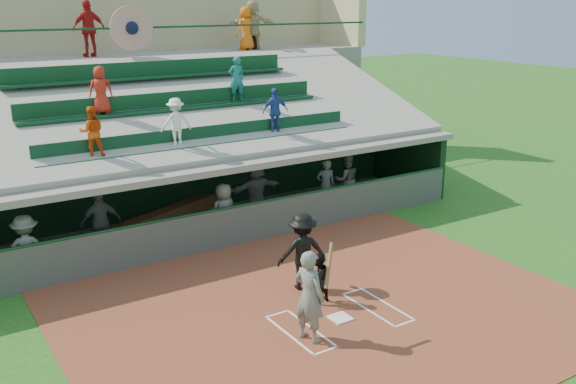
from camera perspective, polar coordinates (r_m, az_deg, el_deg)
ground at (r=13.98m, az=4.66°, el=-11.22°), size 100.00×100.00×0.00m
dirt_slab at (r=14.33m, az=3.44°, el=-10.40°), size 11.00×9.00×0.02m
home_plate at (r=13.96m, az=4.67°, el=-11.09°), size 0.43×0.43×0.03m
batters_box_chalk at (r=13.97m, az=4.67°, el=-11.13°), size 2.65×1.85×0.01m
dugout_floor at (r=19.30m, az=-7.47°, el=-3.12°), size 16.00×3.50×0.04m
concourse_slab at (r=24.83m, az=-14.37°, el=6.43°), size 20.00×3.00×4.60m
grandstand at (r=22.06m, az=-11.89°, el=5.24°), size 20.40×10.40×7.80m
batter_at_plate at (r=12.72m, az=1.93°, el=-9.19°), size 0.95×0.82×1.95m
catcher at (r=14.35m, az=2.69°, el=-7.69°), size 0.66×0.57×1.18m
home_umpire at (r=14.94m, az=1.28°, el=-5.28°), size 1.33×0.98×1.84m
dugout_bench at (r=20.45m, az=-8.55°, el=-1.29°), size 13.76×6.35×0.44m
dugout_player_a at (r=16.36m, az=-22.22°, el=-4.75°), size 1.20×0.83×1.70m
dugout_player_b at (r=17.53m, az=-16.29°, el=-2.60°), size 1.07×0.50×1.78m
dugout_player_c at (r=17.89m, az=-5.70°, el=-1.80°), size 0.88×0.64×1.66m
dugout_player_d at (r=19.22m, az=-2.90°, el=0.09°), size 1.84×0.58×1.98m
dugout_player_e at (r=20.41m, az=3.36°, el=0.63°), size 0.71×0.59×1.67m
dugout_player_f at (r=20.99m, az=5.23°, el=1.10°), size 0.99×0.87×1.70m
trash_bin at (r=26.48m, az=-3.41°, el=13.52°), size 0.59×0.59×0.88m
concourse_staff_a at (r=23.85m, az=-17.27°, el=13.71°), size 1.17×0.58×1.92m
concourse_staff_b at (r=25.90m, az=-3.76°, el=14.31°), size 0.89×0.66×1.67m
concourse_staff_c at (r=26.21m, az=-3.15°, el=14.63°), size 1.87×1.03×1.92m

